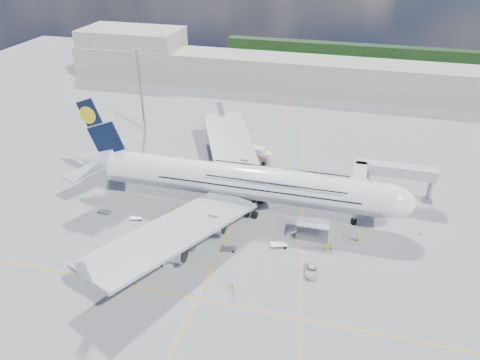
% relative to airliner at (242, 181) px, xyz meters
% --- Properties ---
extents(ground, '(300.00, 300.00, 0.00)m').
position_rel_airliner_xyz_m(ground, '(-0.26, -10.00, -6.87)').
color(ground, gray).
rests_on(ground, ground).
extents(taxi_line_main, '(0.25, 220.00, 0.01)m').
position_rel_airliner_xyz_m(taxi_line_main, '(-0.26, -10.00, -6.86)').
color(taxi_line_main, '#E7AC0C').
rests_on(taxi_line_main, ground).
extents(taxi_line_cross, '(120.00, 0.25, 0.01)m').
position_rel_airliner_xyz_m(taxi_line_cross, '(-0.26, -30.00, -6.86)').
color(taxi_line_cross, '#E7AC0C').
rests_on(taxi_line_cross, ground).
extents(taxi_line_diag, '(14.16, 99.06, 0.01)m').
position_rel_airliner_xyz_m(taxi_line_diag, '(13.74, -0.00, -6.86)').
color(taxi_line_diag, '#E7AC0C').
rests_on(taxi_line_diag, ground).
extents(airliner, '(77.26, 79.15, 23.71)m').
position_rel_airliner_xyz_m(airliner, '(0.00, 0.00, 0.00)').
color(airliner, white).
rests_on(airliner, ground).
extents(jet_bridge, '(18.80, 12.10, 8.50)m').
position_rel_airliner_xyz_m(jet_bridge, '(29.55, 10.94, -0.02)').
color(jet_bridge, '#B7B7BC').
rests_on(jet_bridge, ground).
extents(cargo_loader, '(8.53, 3.20, 3.67)m').
position_rel_airliner_xyz_m(cargo_loader, '(16.56, -7.11, -5.62)').
color(cargo_loader, silver).
rests_on(cargo_loader, ground).
extents(light_mast, '(3.00, 0.70, 25.50)m').
position_rel_airliner_xyz_m(light_mast, '(-40.26, 35.00, 6.34)').
color(light_mast, gray).
rests_on(light_mast, ground).
extents(terminal, '(180.00, 16.00, 12.00)m').
position_rel_airliner_xyz_m(terminal, '(-0.26, 85.00, -0.87)').
color(terminal, '#B2AD9E').
rests_on(terminal, ground).
extents(hangar, '(40.00, 22.00, 18.00)m').
position_rel_airliner_xyz_m(hangar, '(-70.26, 90.00, 2.13)').
color(hangar, '#B2AD9E').
rests_on(hangar, ground).
extents(tree_line, '(160.00, 6.00, 8.00)m').
position_rel_airliner_xyz_m(tree_line, '(39.74, 130.00, -2.87)').
color(tree_line, '#193814').
rests_on(tree_line, ground).
extents(dolly_row_a, '(3.02, 2.11, 0.40)m').
position_rel_airliner_xyz_m(dolly_row_a, '(-21.28, -10.33, -6.56)').
color(dolly_row_a, gray).
rests_on(dolly_row_a, ground).
extents(dolly_row_b, '(3.38, 2.35, 0.45)m').
position_rel_airliner_xyz_m(dolly_row_b, '(-6.67, -17.28, -6.52)').
color(dolly_row_b, gray).
rests_on(dolly_row_b, ground).
extents(dolly_row_c, '(3.20, 2.28, 0.42)m').
position_rel_airliner_xyz_m(dolly_row_c, '(-14.96, -10.35, -6.54)').
color(dolly_row_c, gray).
rests_on(dolly_row_c, ground).
extents(dolly_back, '(2.98, 1.82, 0.41)m').
position_rel_airliner_xyz_m(dolly_back, '(-29.16, -9.98, -6.55)').
color(dolly_back, gray).
rests_on(dolly_back, ground).
extents(dolly_nose_far, '(3.79, 2.80, 0.50)m').
position_rel_airliner_xyz_m(dolly_nose_far, '(10.67, -11.74, -6.48)').
color(dolly_nose_far, gray).
rests_on(dolly_nose_far, ground).
extents(dolly_nose_near, '(3.04, 2.02, 0.41)m').
position_rel_airliner_xyz_m(dolly_nose_near, '(1.23, -15.62, -6.55)').
color(dolly_nose_near, gray).
rests_on(dolly_nose_near, ground).
extents(baggage_tug, '(2.68, 1.34, 1.64)m').
position_rel_airliner_xyz_m(baggage_tug, '(-8.66, -23.16, -6.14)').
color(baggage_tug, silver).
rests_on(baggage_tug, ground).
extents(catering_truck_inner, '(7.61, 3.96, 4.32)m').
position_rel_airliner_xyz_m(catering_truck_inner, '(-1.92, 23.12, -4.83)').
color(catering_truck_inner, gray).
rests_on(catering_truck_inner, ground).
extents(catering_truck_outer, '(6.68, 4.51, 3.68)m').
position_rel_airliner_xyz_m(catering_truck_outer, '(-13.28, 34.37, -5.16)').
color(catering_truck_outer, gray).
rests_on(catering_truck_outer, ground).
extents(service_van, '(2.19, 4.63, 1.28)m').
position_rel_airliner_xyz_m(service_van, '(18.01, -18.26, -6.23)').
color(service_van, silver).
rests_on(service_van, ground).
extents(crew_nose, '(0.86, 0.75, 1.99)m').
position_rel_airliner_xyz_m(crew_nose, '(25.91, -6.33, -5.87)').
color(crew_nose, '#C5E718').
rests_on(crew_nose, ground).
extents(crew_loader, '(1.07, 0.93, 1.88)m').
position_rel_airliner_xyz_m(crew_loader, '(19.73, -10.84, -5.93)').
color(crew_loader, '#DDF219').
rests_on(crew_loader, ground).
extents(crew_wing, '(0.69, 1.08, 1.71)m').
position_rel_airliner_xyz_m(crew_wing, '(-14.26, -6.55, -6.01)').
color(crew_wing, '#BEEB18').
rests_on(crew_wing, ground).
extents(crew_van, '(0.89, 0.95, 1.63)m').
position_rel_airliner_xyz_m(crew_van, '(21.03, -10.23, -6.05)').
color(crew_van, '#92E017').
rests_on(crew_van, ground).
extents(crew_tug, '(1.37, 1.11, 1.85)m').
position_rel_airliner_xyz_m(crew_tug, '(5.12, -26.48, -5.94)').
color(crew_tug, '#B9DD17').
rests_on(crew_tug, ground).
extents(cone_nose, '(0.46, 0.46, 0.58)m').
position_rel_airliner_xyz_m(cone_nose, '(38.50, -0.44, -6.59)').
color(cone_nose, '#FD490D').
rests_on(cone_nose, ground).
extents(cone_wing_left_inner, '(0.42, 0.42, 0.54)m').
position_rel_airliner_xyz_m(cone_wing_left_inner, '(-14.55, 12.95, -6.61)').
color(cone_wing_left_inner, '#FD490D').
rests_on(cone_wing_left_inner, ground).
extents(cone_wing_left_outer, '(0.43, 0.43, 0.55)m').
position_rel_airliner_xyz_m(cone_wing_left_outer, '(-13.59, 24.47, -6.61)').
color(cone_wing_left_outer, '#FD490D').
rests_on(cone_wing_left_outer, ground).
extents(cone_wing_right_inner, '(0.46, 0.46, 0.59)m').
position_rel_airliner_xyz_m(cone_wing_right_inner, '(-13.02, -15.47, -6.58)').
color(cone_wing_right_inner, '#FD490D').
rests_on(cone_wing_right_inner, ground).
extents(cone_wing_right_outer, '(0.39, 0.39, 0.50)m').
position_rel_airliner_xyz_m(cone_wing_right_outer, '(-12.04, -22.96, -6.63)').
color(cone_wing_right_outer, '#FD490D').
rests_on(cone_wing_right_outer, ground).
extents(cone_tail, '(0.44, 0.44, 0.56)m').
position_rel_airliner_xyz_m(cone_tail, '(-35.40, -3.73, -6.60)').
color(cone_tail, '#FD490D').
rests_on(cone_tail, ground).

